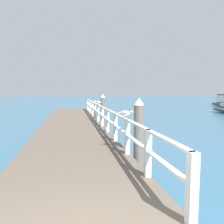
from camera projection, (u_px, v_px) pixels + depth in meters
pier_deck at (73, 129)px, 10.68m from camera, size 3.01×18.54×0.49m
pier_railing at (100, 112)px, 10.87m from camera, size 0.12×17.06×0.96m
dock_piling_near at (139, 133)px, 5.86m from camera, size 0.29×0.29×2.00m
dock_piling_far at (103, 111)px, 12.41m from camera, size 0.29×0.29×2.00m
seagull_foreground at (125, 113)px, 5.79m from camera, size 0.46×0.24×0.21m
seagull_background at (98, 102)px, 11.43m from camera, size 0.43×0.29×0.21m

